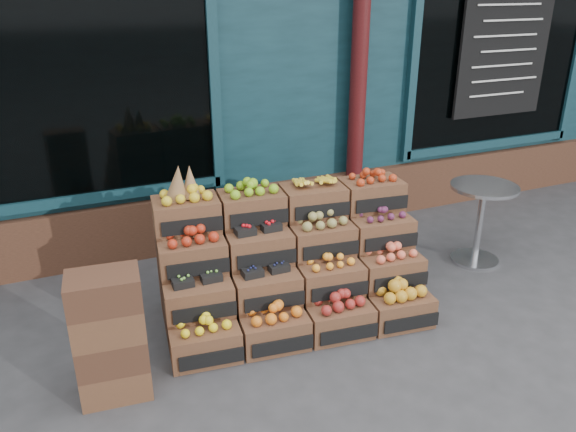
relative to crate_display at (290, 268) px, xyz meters
name	(u,v)px	position (x,y,z in m)	size (l,w,h in m)	color
ground	(347,343)	(0.22, -0.62, -0.41)	(60.00, 60.00, 0.00)	#363639
crate_display	(290,268)	(0.00, 0.00, 0.00)	(2.23, 1.27, 1.33)	brown
spare_crates	(110,337)	(-1.51, -0.48, 0.05)	(0.49, 0.36, 0.92)	brown
bistro_table	(481,215)	(2.09, 0.11, 0.10)	(0.65, 0.65, 0.81)	silver
shopkeeper	(130,144)	(-0.90, 2.28, 0.59)	(0.73, 0.48, 2.00)	#195A2C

